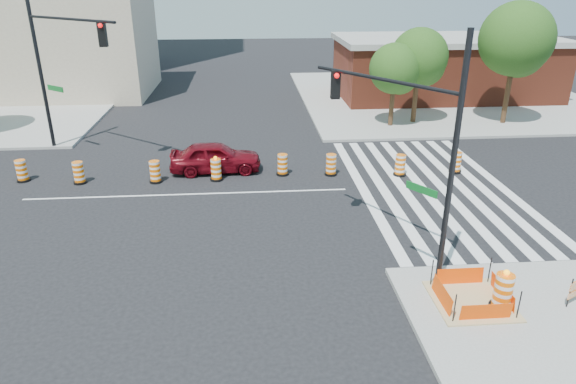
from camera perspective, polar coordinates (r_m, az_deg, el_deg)
name	(u,v)px	position (r m, az deg, el deg)	size (l,w,h in m)	color
ground	(188,194)	(22.90, -11.08, -0.25)	(120.00, 120.00, 0.00)	black
sidewalk_ne	(441,96)	(42.76, 16.66, 10.14)	(22.00, 22.00, 0.15)	gray
crosswalk_east	(431,186)	(24.19, 15.61, 0.60)	(6.75, 13.50, 0.01)	silver
lane_centerline	(188,194)	(22.90, -11.09, -0.24)	(14.00, 0.12, 0.01)	silver
excavation_pit	(471,299)	(16.03, 19.70, -11.17)	(2.20, 2.20, 0.90)	tan
brick_storefront	(445,68)	(42.35, 17.01, 13.09)	(16.50, 8.50, 4.60)	maroon
beige_midrise	(55,29)	(45.56, -24.51, 16.14)	(14.00, 10.00, 10.00)	tan
red_coupe	(216,157)	(25.12, -8.06, 3.86)	(1.75, 4.35, 1.48)	#620811
signal_pole_se	(410,132)	(15.62, 13.38, 6.56)	(3.28, 4.78, 7.50)	black
signal_pole_nw	(57,51)	(28.75, -24.27, 14.06)	(5.25, 4.31, 8.79)	black
pit_drum	(503,293)	(15.80, 22.76, -10.27)	(0.64, 0.64, 1.26)	black
tree_north_c	(395,71)	(32.57, 11.79, 12.98)	(3.10, 3.06, 5.20)	#382314
tree_north_d	(419,60)	(33.67, 14.38, 14.00)	(3.54, 3.53, 6.00)	#382314
tree_north_e	(516,43)	(35.14, 24.01, 14.86)	(4.44, 4.44, 7.54)	#382314
median_drum_1	(22,171)	(26.78, -27.47, 2.04)	(0.60, 0.60, 1.02)	black
median_drum_2	(79,173)	(25.41, -22.22, 1.93)	(0.60, 0.60, 1.02)	black
median_drum_3	(155,172)	(24.42, -14.54, 2.12)	(0.60, 0.60, 1.02)	black
median_drum_4	(216,170)	(24.11, -7.99, 2.41)	(0.60, 0.60, 1.18)	black
median_drum_5	(283,165)	(24.55, -0.61, 2.99)	(0.60, 0.60, 1.02)	black
median_drum_6	(331,165)	(24.63, 4.80, 2.97)	(0.60, 0.60, 1.02)	black
median_drum_7	(400,166)	(25.04, 12.35, 2.85)	(0.60, 0.60, 1.02)	black
median_drum_8	(456,163)	(26.15, 18.15, 3.08)	(0.60, 0.60, 1.02)	black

